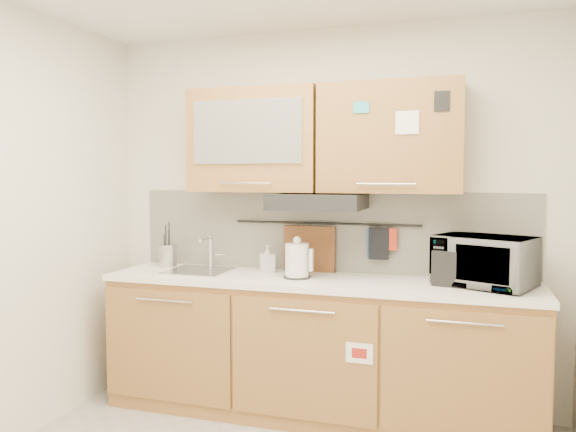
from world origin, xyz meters
The scene contains 17 objects.
wall_back centered at (0.00, 1.50, 1.30)m, with size 3.20×3.20×0.00m, color silver.
base_cabinet centered at (0.00, 1.19, 0.41)m, with size 2.80×0.64×0.88m.
countertop centered at (0.00, 1.19, 0.90)m, with size 2.82×0.62×0.04m, color white.
backsplash centered at (0.00, 1.49, 1.20)m, with size 2.80×0.02×0.56m, color silver.
upper_cabinets centered at (0.00, 1.32, 1.83)m, with size 1.82×0.37×0.70m.
range_hood centered at (0.00, 1.25, 1.42)m, with size 0.60×0.46×0.10m, color black.
sink centered at (-0.85, 1.21, 0.92)m, with size 0.42×0.40×0.26m.
utensil_rail centered at (0.00, 1.45, 1.26)m, with size 0.02×0.02×1.30m, color black.
utensil_crock centered at (-1.16, 1.32, 1.00)m, with size 0.17×0.17×0.33m.
kettle centered at (-0.12, 1.17, 1.03)m, with size 0.20×0.18×0.28m.
toaster centered at (0.89, 1.21, 1.03)m, with size 0.32×0.23×0.22m.
microwave centered at (1.04, 1.25, 1.07)m, with size 0.55×0.37×0.31m, color #999999.
soap_bottle centered at (-0.38, 1.32, 1.02)m, with size 0.09×0.09×0.19m, color #999999.
cutting_board centered at (-0.11, 1.44, 1.01)m, with size 0.37×0.03×0.45m, color brown.
oven_mitt centered at (0.36, 1.44, 1.14)m, with size 0.12×0.03×0.20m, color #1D4C87.
dark_pouch centered at (0.38, 1.44, 1.13)m, with size 0.14×0.04×0.21m, color black.
pot_holder centered at (0.44, 1.44, 1.17)m, with size 0.12×0.02×0.15m, color #B73018.
Camera 1 is at (0.92, -2.32, 1.59)m, focal length 35.00 mm.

